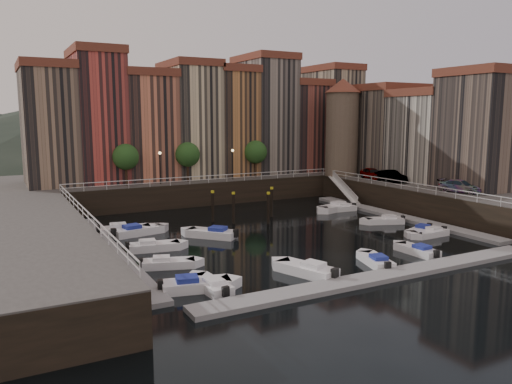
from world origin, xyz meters
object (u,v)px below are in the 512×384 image
car_a (372,174)px  boat_left_1 (167,263)px  corner_tower (342,126)px  boat_left_2 (153,246)px  gangway (344,188)px  car_b (391,177)px  mooring_pilings (247,207)px  boat_left_0 (195,285)px  car_c (461,187)px

car_a → boat_left_1: bearing=-139.6°
corner_tower → boat_left_2: 37.83m
gangway → boat_left_1: bearing=-150.3°
corner_tower → car_a: bearing=-81.6°
car_b → corner_tower: bearing=97.3°
corner_tower → mooring_pilings: bearing=-154.9°
boat_left_0 → boat_left_2: size_ratio=1.06×
boat_left_0 → mooring_pilings: bearing=67.0°
car_c → gangway: bearing=89.6°
boat_left_2 → mooring_pilings: bearing=38.7°
car_a → car_b: size_ratio=0.97×
gangway → car_c: 15.95m
car_b → car_c: 10.37m
boat_left_1 → car_c: size_ratio=0.90×
boat_left_1 → boat_left_2: boat_left_2 is taller
boat_left_1 → car_b: size_ratio=0.93×
gangway → car_c: car_c is taller
mooring_pilings → boat_left_1: (-13.11, -12.32, -1.32)m
corner_tower → boat_left_0: size_ratio=2.79×
boat_left_1 → car_a: 37.70m
boat_left_0 → car_c: bearing=25.5°
boat_left_1 → car_a: size_ratio=0.96×
boat_left_0 → car_a: car_a is taller
boat_left_0 → boat_left_2: (0.43, 11.15, -0.02)m
boat_left_1 → car_c: car_c is taller
gangway → boat_left_1: size_ratio=1.93×
corner_tower → mooring_pilings: (-20.01, -9.38, -8.54)m
boat_left_1 → car_a: (33.96, 15.99, 3.44)m
boat_left_1 → boat_left_2: bearing=103.4°
corner_tower → boat_left_0: 44.14m
gangway → car_b: size_ratio=1.78×
corner_tower → mooring_pilings: 23.69m
corner_tower → boat_left_2: (-32.67, -16.34, -9.84)m
boat_left_2 → car_a: bearing=27.5°
boat_left_2 → boat_left_0: bearing=-82.3°
boat_left_1 → car_c: (34.59, 1.97, 3.37)m
boat_left_1 → car_b: bearing=38.1°
car_a → car_c: bearing=-72.3°
mooring_pilings → car_c: car_c is taller
gangway → car_b: (3.74, -4.88, 1.85)m
car_a → car_c: 14.03m
boat_left_2 → car_a: 35.33m
car_a → car_b: bearing=-74.9°
corner_tower → car_c: bearing=-85.7°
corner_tower → gangway: (-2.90, -4.50, -8.28)m
car_c → boat_left_2: bearing=157.9°
car_a → car_b: car_b is taller
mooring_pilings → car_c: bearing=-25.7°
boat_left_1 → car_b: (33.96, 12.32, 3.44)m
car_b → car_c: bearing=-84.4°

